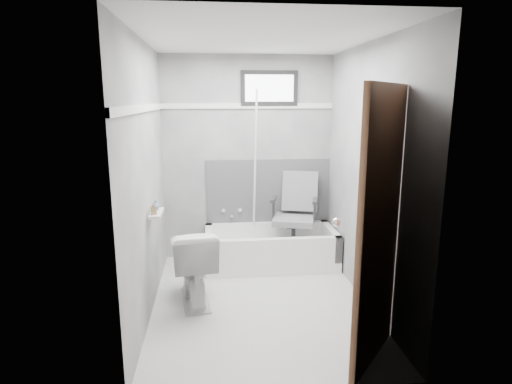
{
  "coord_description": "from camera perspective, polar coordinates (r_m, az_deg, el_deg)",
  "views": [
    {
      "loc": [
        -0.42,
        -3.74,
        1.89
      ],
      "look_at": [
        0.0,
        0.35,
        1.0
      ],
      "focal_mm": 30.0,
      "sensor_mm": 36.0,
      "label": 1
    }
  ],
  "objects": [
    {
      "name": "window",
      "position": [
        5.08,
        1.77,
        13.67
      ],
      "size": [
        0.66,
        0.04,
        0.4
      ],
      "primitive_type": null,
      "color": "black",
      "rests_on": "wall_back"
    },
    {
      "name": "soap_bottle_b",
      "position": [
        3.96,
        -13.23,
        -1.72
      ],
      "size": [
        0.1,
        0.1,
        0.09
      ],
      "primitive_type": "imported",
      "rotation": [
        0.0,
        0.0,
        0.69
      ],
      "color": "slate",
      "rests_on": "shelf"
    },
    {
      "name": "trim_left",
      "position": [
        3.79,
        -14.73,
        10.75
      ],
      "size": [
        0.02,
        2.6,
        0.06
      ],
      "primitive_type": "cube",
      "color": "white",
      "rests_on": "wall_left"
    },
    {
      "name": "bathtub",
      "position": [
        5.01,
        1.95,
        -7.4
      ],
      "size": [
        1.5,
        0.7,
        0.42
      ],
      "primitive_type": null,
      "color": "white",
      "rests_on": "floor"
    },
    {
      "name": "ceiling",
      "position": [
        3.8,
        0.58,
        19.91
      ],
      "size": [
        2.6,
        2.6,
        0.0
      ],
      "primitive_type": "plane",
      "rotation": [
        3.14,
        0.0,
        0.0
      ],
      "color": "silver",
      "rests_on": "floor"
    },
    {
      "name": "shelf",
      "position": [
        3.92,
        -13.15,
        -2.77
      ],
      "size": [
        0.1,
        0.32,
        0.02
      ],
      "primitive_type": "cube",
      "color": "silver",
      "rests_on": "wall_left"
    },
    {
      "name": "door",
      "position": [
        2.97,
        22.74,
        -6.22
      ],
      "size": [
        0.78,
        0.78,
        2.0
      ],
      "primitive_type": null,
      "color": "brown",
      "rests_on": "floor"
    },
    {
      "name": "floor",
      "position": [
        4.22,
        0.5,
        -14.44
      ],
      "size": [
        2.6,
        2.6,
        0.0
      ],
      "primitive_type": "plane",
      "color": "white",
      "rests_on": "ground"
    },
    {
      "name": "wall_front",
      "position": [
        2.57,
        3.78,
        -3.39
      ],
      "size": [
        2.0,
        0.02,
        2.4
      ],
      "primitive_type": "cube",
      "color": "slate",
      "rests_on": "floor"
    },
    {
      "name": "pole",
      "position": [
        4.9,
        -0.15,
        2.34
      ],
      "size": [
        0.02,
        0.44,
        1.91
      ],
      "primitive_type": "cylinder",
      "rotation": [
        0.22,
        0.0,
        0.0
      ],
      "color": "white",
      "rests_on": "bathtub"
    },
    {
      "name": "toilet",
      "position": [
        4.13,
        -8.33,
        -9.63
      ],
      "size": [
        0.51,
        0.79,
        0.73
      ],
      "primitive_type": "imported",
      "rotation": [
        0.0,
        0.0,
        3.28
      ],
      "color": "white",
      "rests_on": "floor"
    },
    {
      "name": "wall_back",
      "position": [
        5.11,
        -1.1,
        4.44
      ],
      "size": [
        2.0,
        0.02,
        2.4
      ],
      "primitive_type": "cube",
      "color": "slate",
      "rests_on": "floor"
    },
    {
      "name": "soap_bottle_a",
      "position": [
        3.83,
        -13.49,
        -2.13
      ],
      "size": [
        0.06,
        0.06,
        0.1
      ],
      "primitive_type": "imported",
      "rotation": [
        0.0,
        0.0,
        0.27
      ],
      "color": "olive",
      "rests_on": "shelf"
    },
    {
      "name": "trim_back",
      "position": [
        5.05,
        -1.11,
        11.41
      ],
      "size": [
        2.0,
        0.02,
        0.06
      ],
      "primitive_type": "cube",
      "color": "white",
      "rests_on": "wall_back"
    },
    {
      "name": "wall_right",
      "position": [
        4.06,
        14.7,
        2.02
      ],
      "size": [
        0.02,
        2.6,
        2.4
      ],
      "primitive_type": "cube",
      "color": "slate",
      "rests_on": "floor"
    },
    {
      "name": "wall_left",
      "position": [
        3.85,
        -14.42,
        1.49
      ],
      "size": [
        0.02,
        2.6,
        2.4
      ],
      "primitive_type": "cube",
      "color": "slate",
      "rests_on": "floor"
    },
    {
      "name": "backerboard",
      "position": [
        5.19,
        1.68,
        0.09
      ],
      "size": [
        1.5,
        0.02,
        0.78
      ],
      "primitive_type": "cube",
      "color": "#4C4C4F",
      "rests_on": "wall_back"
    },
    {
      "name": "office_chair",
      "position": [
        4.99,
        5.06,
        -2.93
      ],
      "size": [
        0.67,
        0.67,
        0.94
      ],
      "primitive_type": null,
      "rotation": [
        0.0,
        0.0,
        -0.28
      ],
      "color": "slate",
      "rests_on": "bathtub"
    },
    {
      "name": "faucet",
      "position": [
        5.2,
        -3.24,
        -2.76
      ],
      "size": [
        0.26,
        0.1,
        0.16
      ],
      "primitive_type": null,
      "color": "silver",
      "rests_on": "wall_back"
    }
  ]
}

